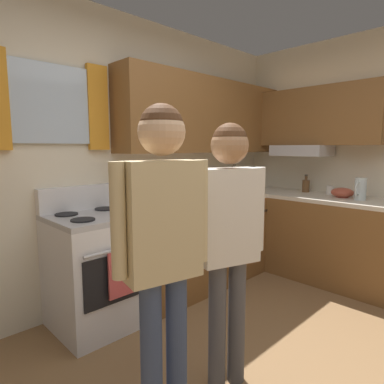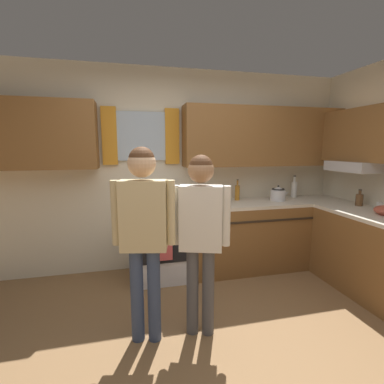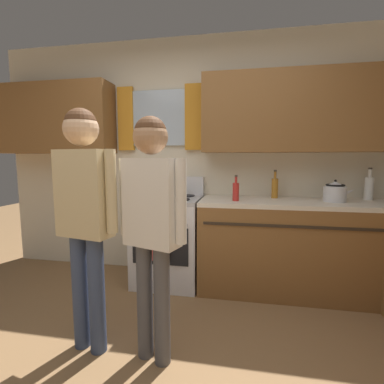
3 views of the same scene
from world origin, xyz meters
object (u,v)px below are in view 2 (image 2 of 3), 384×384
Objects in this scene: bottle_oil_amber at (237,192)px; adult_in_plaid at (201,225)px; bottle_milk_white at (294,189)px; bottle_squat_brown at (359,199)px; mug_ceramic_white at (381,206)px; adult_left at (144,223)px; stovetop_kettle at (278,193)px; stove_oven at (160,240)px; bottle_sauce_red at (216,198)px.

adult_in_plaid is (-0.87, -1.32, -0.03)m from bottle_oil_amber.
bottle_milk_white is 0.84m from bottle_squat_brown.
mug_ceramic_white is 0.08× the size of adult_left.
bottle_milk_white is 0.89m from bottle_oil_amber.
adult_left reaches higher than bottle_squat_brown.
bottle_milk_white reaches higher than bottle_oil_amber.
bottle_squat_brown is at bearing 95.17° from mug_ceramic_white.
adult_left reaches higher than bottle_oil_amber.
bottle_milk_white is 2.21m from adult_in_plaid.
stovetop_kettle is (0.53, -0.15, -0.01)m from bottle_oil_amber.
bottle_oil_amber is 0.55m from stovetop_kettle.
bottle_squat_brown is 2.27m from adult_in_plaid.
stove_oven is 2.05m from bottle_milk_white.
bottle_sauce_red is 1.86m from mug_ceramic_white.
bottle_milk_white is at bearing 121.14° from bottle_squat_brown.
stovetop_kettle is (1.60, 0.01, 0.53)m from stove_oven.
bottle_oil_amber is 1.40× the size of bottle_squat_brown.
bottle_milk_white is at bearing 2.04° from bottle_oil_amber.
adult_in_plaid is (-2.21, -0.36, 0.03)m from mug_ceramic_white.
bottle_sauce_red is (-0.38, -0.27, -0.02)m from bottle_oil_amber.
bottle_squat_brown reaches higher than mug_ceramic_white.
adult_left is (-1.33, -1.30, 0.01)m from bottle_oil_amber.
stove_oven is at bearing -179.76° from stovetop_kettle.
bottle_oil_amber is 1.48m from bottle_squat_brown.
bottle_sauce_red is (0.69, -0.11, 0.53)m from stove_oven.
mug_ceramic_white is 2.69m from adult_left.
bottle_milk_white is 1.27× the size of bottle_sauce_red.
adult_left reaches higher than adult_in_plaid.
stovetop_kettle is at bearing -153.21° from bottle_milk_white.
bottle_milk_white is (1.96, 0.19, 0.55)m from stove_oven.
bottle_oil_amber is at bearing 164.23° from stovetop_kettle.
bottle_squat_brown is 0.13× the size of adult_in_plaid.
bottle_sauce_red reaches higher than stovetop_kettle.
stove_oven is at bearing 167.55° from bottle_squat_brown.
stove_oven is 1.29m from adult_left.
bottle_sauce_red is 0.92m from stovetop_kettle.
stove_oven is at bearing -174.55° from bottle_milk_white.
stovetop_kettle is (-0.79, 0.53, 0.02)m from bottle_squat_brown.
stove_oven is 0.68× the size of adult_left.
adult_left is 1.04× the size of adult_in_plaid.
stove_oven is 1.69m from stovetop_kettle.
mug_ceramic_white is (1.34, -0.96, -0.06)m from bottle_oil_amber.
adult_left is (-2.67, -0.34, 0.07)m from mug_ceramic_white.
adult_in_plaid reaches higher than stovetop_kettle.
adult_left is (-1.86, -1.15, 0.02)m from stovetop_kettle.
adult_left is 0.46m from adult_in_plaid.
mug_ceramic_white is 1.15m from stovetop_kettle.
stove_oven is 2.50m from bottle_squat_brown.
bottle_oil_amber reaches higher than stovetop_kettle.
adult_in_plaid is (-0.48, -1.05, -0.02)m from bottle_sauce_red.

